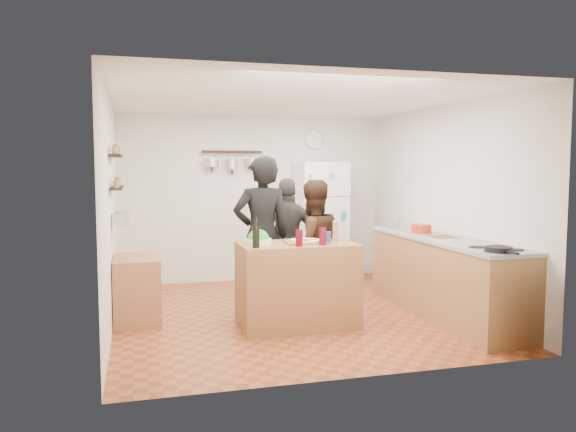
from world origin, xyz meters
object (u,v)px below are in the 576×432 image
object	(u,v)px
wall_clock	(314,140)
red_bowl	(421,229)
person_center	(312,248)
skillet	(498,249)
counter_run	(444,277)
wine_bottle	(256,237)
salad_bowl	(258,241)
prep_island	(297,285)
salt_canister	(327,238)
side_table	(137,289)
person_left	(262,236)
pepper_mill	(335,233)
fridge	(320,222)
person_back	(288,241)

from	to	relation	value
wall_clock	red_bowl	bearing A→B (deg)	-72.06
person_center	skillet	world-z (taller)	person_center
person_center	counter_run	size ratio (longest dim) A/B	0.60
wine_bottle	red_bowl	xyz separation A→B (m)	(2.21, 0.65, -0.05)
salad_bowl	prep_island	bearing A→B (deg)	-6.79
person_center	salt_canister	bearing A→B (deg)	81.31
skillet	side_table	bearing A→B (deg)	151.44
skillet	person_left	bearing A→B (deg)	137.52
salad_bowl	wall_clock	xyz separation A→B (m)	(1.43, 2.55, 1.21)
pepper_mill	fridge	world-z (taller)	fridge
fridge	skillet	bearing A→B (deg)	-79.27
pepper_mill	salt_canister	size ratio (longest dim) A/B	1.48
person_center	counter_run	world-z (taller)	person_center
wine_bottle	person_back	distance (m)	1.44
salad_bowl	pepper_mill	size ratio (longest dim) A/B	1.50
person_left	person_center	size ratio (longest dim) A/B	1.18
person_center	wine_bottle	bearing A→B (deg)	30.91
salt_canister	person_left	bearing A→B (deg)	128.15
prep_island	salt_canister	xyz separation A→B (m)	(0.30, -0.12, 0.52)
salt_canister	fridge	world-z (taller)	fridge
prep_island	person_left	bearing A→B (deg)	113.76
wine_bottle	fridge	bearing A→B (deg)	58.70
wine_bottle	fridge	distance (m)	2.91
side_table	person_center	bearing A→B (deg)	-6.22
salt_canister	wine_bottle	bearing A→B (deg)	-172.87
fridge	side_table	world-z (taller)	fridge
counter_run	wall_clock	world-z (taller)	wall_clock
pepper_mill	salt_canister	xyz separation A→B (m)	(-0.15, -0.17, -0.03)
salt_canister	fridge	bearing A→B (deg)	73.40
person_center	person_back	world-z (taller)	person_back
prep_island	wall_clock	bearing A→B (deg)	68.71
wine_bottle	wall_clock	world-z (taller)	wall_clock
skillet	side_table	size ratio (longest dim) A/B	0.32
salad_bowl	fridge	xyz separation A→B (m)	(1.43, 2.22, -0.04)
salad_bowl	side_table	world-z (taller)	salad_bowl
red_bowl	side_table	distance (m)	3.45
skillet	fridge	world-z (taller)	fridge
counter_run	skillet	xyz separation A→B (m)	(-0.10, -1.13, 0.49)
wine_bottle	counter_run	distance (m)	2.34
counter_run	red_bowl	world-z (taller)	red_bowl
pepper_mill	skillet	world-z (taller)	pepper_mill
salt_canister	wall_clock	world-z (taller)	wall_clock
pepper_mill	red_bowl	size ratio (longest dim) A/B	0.76
salad_bowl	person_back	distance (m)	1.16
side_table	prep_island	bearing A→B (deg)	-21.23
counter_run	fridge	bearing A→B (deg)	108.06
salad_bowl	fridge	distance (m)	2.64
prep_island	salad_bowl	bearing A→B (deg)	173.21
wine_bottle	side_table	world-z (taller)	wine_bottle
person_left	person_center	bearing A→B (deg)	160.95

